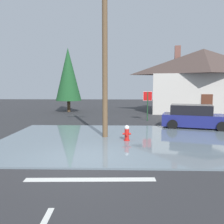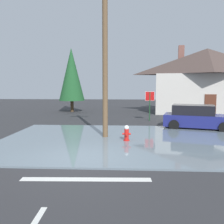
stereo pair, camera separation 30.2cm
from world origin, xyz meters
The scene contains 9 objects.
ground_plane centered at (0.00, 0.00, -0.05)m, with size 80.00×80.00×0.10m, color #2D2D30.
flood_puddle centered at (1.71, 3.22, 0.03)m, with size 12.86×8.62×0.07m, color slate.
lane_stop_bar centered at (0.44, -1.93, 0.00)m, with size 3.91×0.30×0.01m, color silver.
fire_hydrant centered at (1.69, 2.99, 0.41)m, with size 0.42×0.36×0.84m.
utility_pole centered at (0.56, 3.85, 4.52)m, with size 1.60×0.28×8.68m.
stop_sign_far centered at (3.56, 10.33, 1.66)m, with size 0.73×0.11×2.33m.
house centered at (9.78, 16.29, 3.36)m, with size 11.36×7.43×6.98m.
parked_car centered at (6.24, 6.90, 0.74)m, with size 4.58×2.86×1.55m.
pine_tree_tall_left centered at (-4.04, 16.71, 3.95)m, with size 2.68×2.68×6.71m.
Camera 2 is at (1.59, -8.86, 2.80)m, focal length 38.92 mm.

